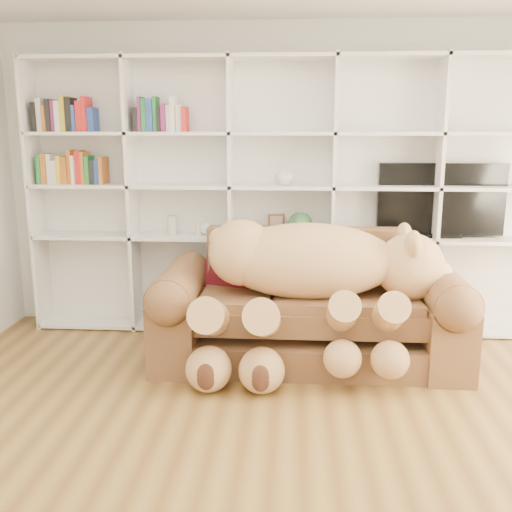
{
  "coord_description": "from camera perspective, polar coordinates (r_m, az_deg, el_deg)",
  "views": [
    {
      "loc": [
        0.1,
        -2.65,
        1.77
      ],
      "look_at": [
        -0.18,
        1.63,
        0.83
      ],
      "focal_mm": 40.0,
      "sensor_mm": 36.0,
      "label": 1
    }
  ],
  "objects": [
    {
      "name": "throw_pillow",
      "position": [
        4.61,
        -2.35,
        -0.92
      ],
      "size": [
        0.47,
        0.35,
        0.43
      ],
      "primitive_type": "cube",
      "rotation": [
        -0.24,
        0.0,
        -0.32
      ],
      "color": "#4E0D15",
      "rests_on": "sofa"
    },
    {
      "name": "bookshelf",
      "position": [
        5.05,
        -0.14,
        7.11
      ],
      "size": [
        4.43,
        0.35,
        2.4
      ],
      "color": "white",
      "rests_on": "floor"
    },
    {
      "name": "teddy_bear",
      "position": [
        4.24,
        5.42,
        -2.18
      ],
      "size": [
        1.94,
        1.02,
        1.13
      ],
      "rotation": [
        0.0,
        0.0,
        0.01
      ],
      "color": "tan",
      "rests_on": "sofa"
    },
    {
      "name": "picture_frame",
      "position": [
        5.03,
        2.05,
        3.18
      ],
      "size": [
        0.15,
        0.06,
        0.19
      ],
      "primitive_type": "cube",
      "rotation": [
        0.0,
        0.0,
        0.27
      ],
      "color": "#52311C",
      "rests_on": "bookshelf"
    },
    {
      "name": "figurine_tall",
      "position": [
        5.14,
        -8.38,
        3.07
      ],
      "size": [
        0.09,
        0.09,
        0.17
      ],
      "primitive_type": "cylinder",
      "rotation": [
        0.0,
        0.0,
        0.03
      ],
      "color": "beige",
      "rests_on": "bookshelf"
    },
    {
      "name": "snow_globe",
      "position": [
        5.09,
        -5.02,
        2.78
      ],
      "size": [
        0.11,
        0.11,
        0.11
      ],
      "primitive_type": "sphere",
      "color": "silver",
      "rests_on": "bookshelf"
    },
    {
      "name": "green_vase",
      "position": [
        5.02,
        4.43,
        3.2
      ],
      "size": [
        0.21,
        0.21,
        0.21
      ],
      "primitive_type": "sphere",
      "color": "#32623B",
      "rests_on": "bookshelf"
    },
    {
      "name": "sofa",
      "position": [
        4.52,
        5.23,
        -5.67
      ],
      "size": [
        2.35,
        1.02,
        0.99
      ],
      "color": "brown",
      "rests_on": "floor"
    },
    {
      "name": "figurine_short",
      "position": [
        5.1,
        -5.75,
        2.68
      ],
      "size": [
        0.06,
        0.06,
        0.1
      ],
      "primitive_type": "cylinder",
      "rotation": [
        0.0,
        0.0,
        -0.02
      ],
      "color": "beige",
      "rests_on": "bookshelf"
    },
    {
      "name": "tv",
      "position": [
        5.2,
        17.97,
        5.27
      ],
      "size": [
        1.08,
        0.18,
        0.64
      ],
      "color": "black",
      "rests_on": "bookshelf"
    },
    {
      "name": "floor",
      "position": [
        3.19,
        1.41,
        -21.32
      ],
      "size": [
        5.0,
        5.0,
        0.0
      ],
      "primitive_type": "plane",
      "color": "brown",
      "rests_on": "ground"
    },
    {
      "name": "wall_back",
      "position": [
        5.17,
        2.64,
        7.71
      ],
      "size": [
        5.0,
        0.02,
        2.7
      ],
      "primitive_type": "cube",
      "color": "white",
      "rests_on": "floor"
    },
    {
      "name": "shelf_vase",
      "position": [
        4.97,
        2.8,
        8.12
      ],
      "size": [
        0.22,
        0.22,
        0.17
      ],
      "primitive_type": "imported",
      "rotation": [
        0.0,
        0.0,
        0.43
      ],
      "color": "beige",
      "rests_on": "bookshelf"
    }
  ]
}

